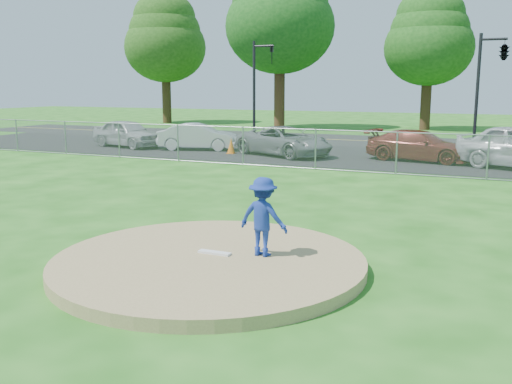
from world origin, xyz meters
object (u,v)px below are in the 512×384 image
at_px(tree_left, 280,12).
at_px(traffic_signal_center, 502,54).
at_px(traffic_cone, 231,146).
at_px(parked_car_gray, 284,141).
at_px(parked_car_white, 198,137).
at_px(pitcher, 263,217).
at_px(tree_far_left, 165,37).
at_px(parked_car_silver, 127,133).
at_px(traffic_signal_left, 258,81).
at_px(parked_car_darkred, 419,146).
at_px(tree_center, 429,37).

height_order(tree_left, traffic_signal_center, tree_left).
distance_m(traffic_cone, parked_car_gray, 2.57).
xyz_separation_m(traffic_cone, parked_car_white, (-2.16, 0.74, 0.28)).
bearing_deg(pitcher, traffic_cone, -56.89).
xyz_separation_m(tree_far_left, parked_car_white, (12.68, -16.98, -6.41)).
xyz_separation_m(tree_far_left, parked_car_silver, (8.68, -17.27, -6.35)).
xyz_separation_m(traffic_signal_left, parked_car_darkred, (9.96, -5.88, -2.71)).
height_order(pitcher, parked_car_white, pitcher).
bearing_deg(traffic_cone, parked_car_white, 161.10).
height_order(tree_center, traffic_signal_center, tree_center).
relative_size(parked_car_white, parked_car_gray, 0.83).
bearing_deg(tree_center, tree_far_left, -177.27).
bearing_deg(parked_car_darkred, pitcher, -171.45).
distance_m(tree_far_left, pitcher, 40.20).
relative_size(pitcher, parked_car_white, 0.35).
height_order(tree_left, tree_center, tree_left).
distance_m(traffic_signal_left, pitcher, 23.68).
relative_size(tree_center, parked_car_darkred, 2.24).
bearing_deg(parked_car_gray, tree_center, 12.98).
bearing_deg(tree_far_left, traffic_cone, -50.05).
height_order(parked_car_silver, parked_car_darkred, parked_car_silver).
relative_size(tree_far_left, traffic_signal_center, 1.92).
height_order(traffic_signal_left, traffic_signal_center, same).
height_order(tree_center, parked_car_darkred, tree_center).
bearing_deg(tree_center, parked_car_silver, -123.99).
height_order(parked_car_silver, parked_car_white, parked_car_silver).
bearing_deg(traffic_cone, tree_far_left, 129.95).
relative_size(tree_far_left, traffic_signal_left, 1.92).
relative_size(traffic_cone, parked_car_darkred, 0.16).
distance_m(tree_left, traffic_cone, 17.99).
xyz_separation_m(parked_car_gray, parked_car_darkred, (5.82, 0.57, -0.01)).
xyz_separation_m(tree_left, traffic_signal_left, (2.24, -9.00, -4.88)).
height_order(traffic_signal_center, parked_car_silver, traffic_signal_center).
relative_size(traffic_signal_left, parked_car_gray, 1.20).
distance_m(tree_far_left, traffic_cone, 24.06).
distance_m(parked_car_silver, parked_car_darkred, 14.52).
distance_m(parked_car_white, parked_car_darkred, 10.52).
distance_m(traffic_signal_center, parked_car_silver, 18.80).
xyz_separation_m(traffic_signal_left, parked_car_white, (-0.56, -5.98, -2.71)).
distance_m(tree_far_left, traffic_signal_center, 28.31).
distance_m(tree_left, pitcher, 33.54).
height_order(traffic_cone, parked_car_gray, parked_car_gray).
height_order(tree_far_left, parked_car_white, tree_far_left).
distance_m(parked_car_gray, parked_car_darkred, 5.84).
xyz_separation_m(traffic_signal_left, traffic_signal_center, (12.73, -0.00, 1.25)).
bearing_deg(parked_car_silver, traffic_cone, -79.51).
bearing_deg(parked_car_silver, parked_car_gray, -76.55).
relative_size(traffic_signal_center, parked_car_silver, 1.36).
bearing_deg(parked_car_gray, tree_left, 46.52).
xyz_separation_m(tree_center, parked_car_white, (-8.32, -17.98, -5.82)).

